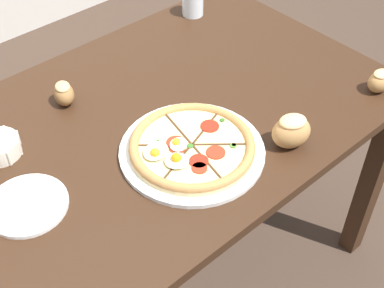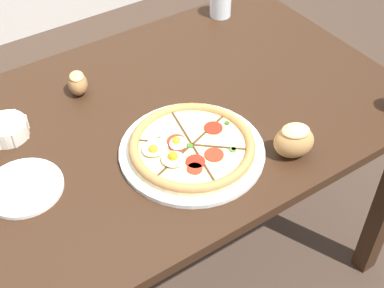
# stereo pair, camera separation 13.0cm
# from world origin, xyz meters

# --- Properties ---
(ground_plane) EXTENTS (12.00, 12.00, 0.00)m
(ground_plane) POSITION_xyz_m (0.00, 0.00, 0.00)
(ground_plane) COLOR #3D2D23
(dining_table) EXTENTS (1.48, 0.83, 0.75)m
(dining_table) POSITION_xyz_m (0.00, 0.00, 0.65)
(dining_table) COLOR #331E11
(dining_table) RESTS_ON ground_plane
(pizza) EXTENTS (0.36, 0.36, 0.05)m
(pizza) POSITION_xyz_m (0.07, -0.17, 0.77)
(pizza) COLOR white
(pizza) RESTS_ON dining_table
(bread_piece_near) EXTENTS (0.08, 0.09, 0.06)m
(bread_piece_near) POSITION_xyz_m (-0.06, 0.21, 0.78)
(bread_piece_near) COLOR olive
(bread_piece_near) RESTS_ON dining_table
(bread_piece_mid) EXTENTS (0.08, 0.07, 0.07)m
(bread_piece_mid) POSITION_xyz_m (0.62, -0.33, 0.78)
(bread_piece_mid) COLOR #B27F47
(bread_piece_mid) RESTS_ON dining_table
(bread_piece_far) EXTENTS (0.12, 0.11, 0.09)m
(bread_piece_far) POSITION_xyz_m (0.27, -0.31, 0.80)
(bread_piece_far) COLOR #B27F47
(bread_piece_far) RESTS_ON dining_table
(water_glass) EXTENTS (0.07, 0.07, 0.08)m
(water_glass) POSITION_xyz_m (0.51, 0.33, 0.79)
(water_glass) COLOR white
(water_glass) RESTS_ON dining_table
(side_saucer) EXTENTS (0.18, 0.18, 0.01)m
(side_saucer) POSITION_xyz_m (-0.32, -0.05, 0.76)
(side_saucer) COLOR white
(side_saucer) RESTS_ON dining_table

